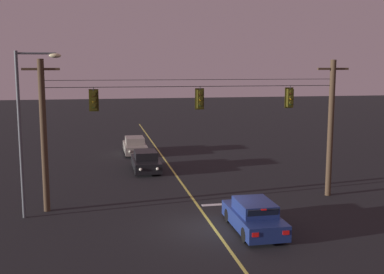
% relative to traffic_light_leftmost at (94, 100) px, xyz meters
% --- Properties ---
extents(ground_plane, '(180.00, 180.00, 0.00)m').
position_rel_traffic_light_leftmost_xyz_m(ground_plane, '(5.22, -4.11, -5.59)').
color(ground_plane, black).
extents(lane_centre_stripe, '(0.14, 60.00, 0.01)m').
position_rel_traffic_light_leftmost_xyz_m(lane_centre_stripe, '(5.22, 6.02, -5.58)').
color(lane_centre_stripe, '#D1C64C').
rests_on(lane_centre_stripe, ground).
extents(stop_bar_paint, '(3.40, 0.36, 0.01)m').
position_rel_traffic_light_leftmost_xyz_m(stop_bar_paint, '(7.12, -0.58, -5.58)').
color(stop_bar_paint, silver).
rests_on(stop_bar_paint, ground).
extents(signal_span_assembly, '(17.21, 0.32, 7.64)m').
position_rel_traffic_light_leftmost_xyz_m(signal_span_assembly, '(5.22, 0.02, -1.62)').
color(signal_span_assembly, '#423021').
rests_on(signal_span_assembly, ground).
extents(traffic_light_leftmost, '(0.48, 0.41, 1.22)m').
position_rel_traffic_light_leftmost_xyz_m(traffic_light_leftmost, '(0.00, 0.00, 0.00)').
color(traffic_light_leftmost, black).
extents(traffic_light_left_inner, '(0.48, 0.41, 1.22)m').
position_rel_traffic_light_leftmost_xyz_m(traffic_light_left_inner, '(5.45, 0.00, 0.00)').
color(traffic_light_left_inner, black).
extents(traffic_light_centre, '(0.48, 0.41, 1.22)m').
position_rel_traffic_light_leftmost_xyz_m(traffic_light_centre, '(10.45, 0.00, 0.00)').
color(traffic_light_centre, black).
extents(car_waiting_near_lane, '(1.80, 4.33, 1.39)m').
position_rel_traffic_light_leftmost_xyz_m(car_waiting_near_lane, '(6.89, -4.79, -4.94)').
color(car_waiting_near_lane, navy).
rests_on(car_waiting_near_lane, ground).
extents(car_oncoming_lead, '(1.80, 4.42, 1.39)m').
position_rel_traffic_light_leftmost_xyz_m(car_oncoming_lead, '(3.37, 8.51, -4.94)').
color(car_oncoming_lead, black).
rests_on(car_oncoming_lead, ground).
extents(car_oncoming_trailing, '(1.80, 4.42, 1.39)m').
position_rel_traffic_light_leftmost_xyz_m(car_oncoming_trailing, '(3.11, 15.31, -4.94)').
color(car_oncoming_trailing, gray).
rests_on(car_oncoming_trailing, ground).
extents(street_lamp_corner, '(2.11, 0.30, 7.99)m').
position_rel_traffic_light_leftmost_xyz_m(street_lamp_corner, '(-3.14, -0.89, -0.78)').
color(street_lamp_corner, '#4C4F54').
rests_on(street_lamp_corner, ground).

